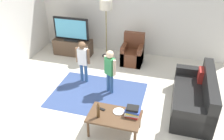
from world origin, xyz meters
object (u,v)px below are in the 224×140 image
object	(u,v)px
coffee_table	(115,117)
tv_remote	(101,109)
child_near_tv	(83,58)
bottle	(98,111)
plate	(119,111)
tv	(71,29)
child_center	(110,68)
armchair	(133,54)
couch	(196,98)
tv_stand	(73,47)
floor_lamp	(106,8)
book_stack	(133,111)

from	to	relation	value
coffee_table	tv_remote	world-z (taller)	tv_remote
child_near_tv	bottle	size ratio (longest dim) A/B	3.41
bottle	plate	size ratio (longest dim) A/B	1.50
coffee_table	plate	size ratio (longest dim) A/B	4.55
tv	tv_remote	size ratio (longest dim) A/B	6.47
child_near_tv	bottle	distance (m)	1.93
child_center	plate	distance (m)	1.28
armchair	bottle	world-z (taller)	armchair
couch	coffee_table	size ratio (longest dim) A/B	1.80
tv	child_near_tv	xyz separation A→B (m)	(0.91, -1.37, -0.17)
tv_remote	tv	bearing A→B (deg)	137.91
tv_stand	plate	size ratio (longest dim) A/B	5.45
couch	armchair	xyz separation A→B (m)	(-1.75, 1.74, 0.01)
armchair	tv	bearing A→B (deg)	179.45
tv_stand	tv_remote	bearing A→B (deg)	-56.78
tv	tv_remote	distance (m)	3.39
floor_lamp	tv_remote	size ratio (longest dim) A/B	10.47
armchair	child_near_tv	size ratio (longest dim) A/B	0.80
couch	book_stack	world-z (taller)	couch
tv_stand	couch	size ratio (longest dim) A/B	0.67
tv_remote	tv_stand	bearing A→B (deg)	137.71
child_center	couch	bearing A→B (deg)	-3.50
bottle	child_near_tv	bearing A→B (deg)	119.96
child_center	book_stack	xyz separation A→B (m)	(0.78, -1.17, -0.17)
tv_stand	book_stack	bearing A→B (deg)	-48.83
bottle	tv_remote	distance (m)	0.26
floor_lamp	plate	distance (m)	3.37
couch	bottle	world-z (taller)	couch
couch	tv_remote	bearing A→B (deg)	-149.96
couch	child_center	size ratio (longest dim) A/B	1.61
coffee_table	child_center	bearing A→B (deg)	109.88
armchair	bottle	size ratio (longest dim) A/B	2.72
book_stack	bottle	size ratio (longest dim) A/B	0.90
book_stack	armchair	bearing A→B (deg)	101.19
tv_stand	child_near_tv	distance (m)	1.72
plate	couch	bearing A→B (deg)	35.09
couch	child_near_tv	world-z (taller)	child_near_tv
floor_lamp	plate	bearing A→B (deg)	-68.86
tv	plate	bearing A→B (deg)	-51.69
tv	tv_stand	bearing A→B (deg)	90.00
plate	tv_remote	bearing A→B (deg)	-176.73
armchair	bottle	distance (m)	3.03
armchair	floor_lamp	distance (m)	1.53
couch	tv_stand	bearing A→B (deg)	154.15
coffee_table	armchair	bearing A→B (deg)	94.56
tv_stand	coffee_table	xyz separation A→B (m)	(2.16, -2.93, 0.13)
coffee_table	tv_remote	bearing A→B (deg)	161.57
tv_stand	floor_lamp	size ratio (longest dim) A/B	0.67
book_stack	floor_lamp	bearing A→B (deg)	115.41
tv	child_center	world-z (taller)	tv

